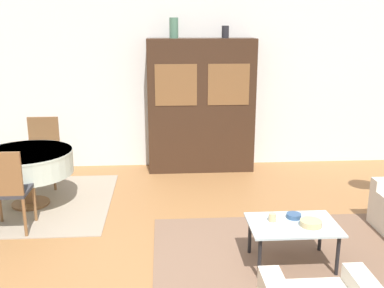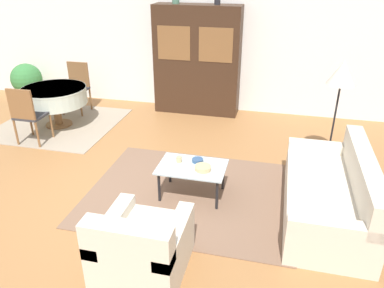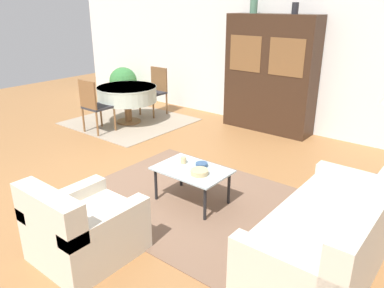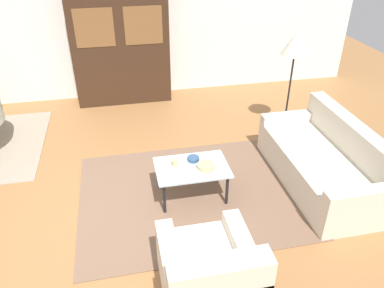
{
  "view_description": "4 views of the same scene",
  "coord_description": "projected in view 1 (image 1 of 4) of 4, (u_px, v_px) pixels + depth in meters",
  "views": [
    {
      "loc": [
        -0.14,
        -3.63,
        2.33
      ],
      "look_at": [
        0.2,
        1.4,
        0.95
      ],
      "focal_mm": 42.0,
      "sensor_mm": 36.0,
      "label": 1
    },
    {
      "loc": [
        2.09,
        -3.75,
        2.77
      ],
      "look_at": [
        1.11,
        0.29,
        0.75
      ],
      "focal_mm": 35.0,
      "sensor_mm": 36.0,
      "label": 2
    },
    {
      "loc": [
        3.61,
        -2.83,
        2.27
      ],
      "look_at": [
        1.11,
        0.29,
        0.75
      ],
      "focal_mm": 35.0,
      "sensor_mm": 36.0,
      "label": 3
    },
    {
      "loc": [
        0.37,
        -3.25,
        2.96
      ],
      "look_at": [
        1.11,
        0.29,
        0.75
      ],
      "focal_mm": 35.0,
      "sensor_mm": 36.0,
      "label": 4
    }
  ],
  "objects": [
    {
      "name": "coffee_table",
      "position": [
        293.0,
        228.0,
        4.36
      ],
      "size": [
        0.86,
        0.59,
        0.43
      ],
      "color": "black",
      "rests_on": "area_rug"
    },
    {
      "name": "dining_rug",
      "position": [
        30.0,
        203.0,
        5.95
      ],
      "size": [
        2.12,
        2.06,
        0.01
      ],
      "color": "gray",
      "rests_on": "ground_plane"
    },
    {
      "name": "vase_short",
      "position": [
        225.0,
        32.0,
        6.81
      ],
      "size": [
        0.11,
        0.11,
        0.19
      ],
      "color": "#232328",
      "rests_on": "display_cabinet"
    },
    {
      "name": "dining_table",
      "position": [
        27.0,
        163.0,
        5.74
      ],
      "size": [
        1.16,
        1.16,
        0.72
      ],
      "color": "brown",
      "rests_on": "dining_rug"
    },
    {
      "name": "cup",
      "position": [
        272.0,
        217.0,
        4.39
      ],
      "size": [
        0.07,
        0.07,
        0.08
      ],
      "color": "tan",
      "rests_on": "coffee_table"
    },
    {
      "name": "vase_tall",
      "position": [
        174.0,
        28.0,
        6.75
      ],
      "size": [
        0.13,
        0.13,
        0.3
      ],
      "color": "#4C7A60",
      "rests_on": "display_cabinet"
    },
    {
      "name": "dining_chair_far",
      "position": [
        43.0,
        147.0,
        6.52
      ],
      "size": [
        0.44,
        0.44,
        0.98
      ],
      "rotation": [
        0.0,
        0.0,
        3.14
      ],
      "color": "brown",
      "rests_on": "dining_rug"
    },
    {
      "name": "bowl",
      "position": [
        311.0,
        223.0,
        4.29
      ],
      "size": [
        0.21,
        0.21,
        0.06
      ],
      "color": "tan",
      "rests_on": "coffee_table"
    },
    {
      "name": "ground_plane",
      "position": [
        180.0,
        284.0,
        4.11
      ],
      "size": [
        14.0,
        14.0,
        0.0
      ],
      "primitive_type": "plane",
      "color": "#9E6B3D"
    },
    {
      "name": "area_rug",
      "position": [
        288.0,
        262.0,
        4.49
      ],
      "size": [
        2.7,
        2.15,
        0.01
      ],
      "color": "brown",
      "rests_on": "ground_plane"
    },
    {
      "name": "dining_chair_near",
      "position": [
        6.0,
        186.0,
        4.97
      ],
      "size": [
        0.44,
        0.44,
        0.98
      ],
      "color": "brown",
      "rests_on": "dining_rug"
    },
    {
      "name": "bowl_small",
      "position": [
        294.0,
        216.0,
        4.47
      ],
      "size": [
        0.14,
        0.14,
        0.04
      ],
      "color": "#33517A",
      "rests_on": "coffee_table"
    },
    {
      "name": "display_cabinet",
      "position": [
        201.0,
        106.0,
        7.09
      ],
      "size": [
        1.66,
        0.48,
        2.08
      ],
      "color": "#382316",
      "rests_on": "ground_plane"
    },
    {
      "name": "wall_back",
      "position": [
        170.0,
        84.0,
        7.25
      ],
      "size": [
        10.0,
        0.06,
        2.7
      ],
      "color": "white",
      "rests_on": "ground_plane"
    }
  ]
}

